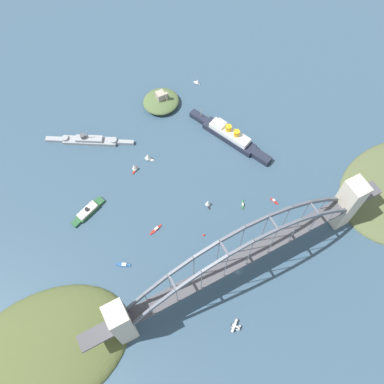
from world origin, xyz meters
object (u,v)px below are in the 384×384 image
(harbor_arch_bridge, at_px, (242,258))
(small_boat_2, at_px, (123,265))
(small_boat_6, at_px, (197,81))
(channel_marker_buoy, at_px, (204,235))
(small_boat_0, at_px, (134,167))
(small_boat_5, at_px, (208,203))
(naval_cruiser, at_px, (89,140))
(harbor_ferry_steamer, at_px, (88,211))
(seaplane_taxiing_near_bridge, at_px, (235,326))
(small_boat_1, at_px, (148,157))
(fort_island_mid_harbor, at_px, (161,101))
(small_boat_4, at_px, (243,205))
(small_boat_7, at_px, (156,229))
(ocean_liner, at_px, (230,135))
(small_boat_3, at_px, (274,201))

(harbor_arch_bridge, xyz_separation_m, small_boat_2, (-80.07, 49.42, -32.24))
(small_boat_6, height_order, channel_marker_buoy, small_boat_6)
(small_boat_0, xyz_separation_m, small_boat_5, (41.58, -64.00, -0.32))
(small_boat_2, bearing_deg, naval_cruiser, 80.68)
(naval_cruiser, height_order, harbor_ferry_steamer, naval_cruiser)
(seaplane_taxiing_near_bridge, distance_m, small_boat_6, 248.52)
(small_boat_0, xyz_separation_m, channel_marker_buoy, (24.45, -87.73, -3.48))
(naval_cruiser, bearing_deg, small_boat_6, 7.22)
(small_boat_1, bearing_deg, fort_island_mid_harbor, 53.02)
(harbor_arch_bridge, bearing_deg, seaplane_taxiing_near_bridge, -124.24)
(small_boat_2, bearing_deg, channel_marker_buoy, -6.72)
(small_boat_0, relative_size, small_boat_4, 1.16)
(fort_island_mid_harbor, relative_size, channel_marker_buoy, 13.27)
(harbor_arch_bridge, xyz_separation_m, harbor_ferry_steamer, (-87.71, 108.05, -30.61))
(harbor_ferry_steamer, bearing_deg, small_boat_4, -25.23)
(harbor_arch_bridge, height_order, naval_cruiser, harbor_arch_bridge)
(harbor_ferry_steamer, relative_size, small_boat_5, 3.78)
(fort_island_mid_harbor, xyz_separation_m, small_boat_7, (-65.36, -121.42, -4.37))
(small_boat_0, distance_m, small_boat_1, 16.47)
(ocean_liner, xyz_separation_m, small_boat_5, (-53.43, -52.45, -1.22))
(small_boat_2, height_order, small_boat_4, small_boat_4)
(small_boat_0, bearing_deg, small_boat_2, -120.48)
(small_boat_5, distance_m, small_boat_6, 142.46)
(naval_cruiser, relative_size, small_boat_4, 8.86)
(harbor_ferry_steamer, bearing_deg, ocean_liner, 3.52)
(small_boat_6, bearing_deg, small_boat_0, -147.29)
(harbor_arch_bridge, relative_size, harbor_ferry_steamer, 7.54)
(small_boat_0, xyz_separation_m, small_boat_1, (15.84, 4.51, -0.01))
(naval_cruiser, bearing_deg, harbor_arch_bridge, -71.65)
(naval_cruiser, height_order, seaplane_taxiing_near_bridge, naval_cruiser)
(channel_marker_buoy, bearing_deg, ocean_liner, 47.19)
(naval_cruiser, relative_size, small_boat_2, 6.60)
(harbor_arch_bridge, distance_m, small_boat_6, 207.76)
(small_boat_1, bearing_deg, small_boat_6, 35.30)
(seaplane_taxiing_near_bridge, xyz_separation_m, small_boat_0, (-8.55, 165.24, 2.30))
(small_boat_6, bearing_deg, small_boat_7, -130.74)
(small_boat_0, bearing_deg, ocean_liner, -6.93)
(harbor_ferry_steamer, xyz_separation_m, small_boat_0, (54.35, 20.73, 2.25))
(small_boat_1, relative_size, channel_marker_buoy, 3.60)
(small_boat_0, distance_m, small_boat_7, 64.38)
(fort_island_mid_harbor, relative_size, small_boat_1, 3.69)
(small_boat_1, xyz_separation_m, small_boat_4, (52.84, -83.20, -3.66))
(small_boat_2, bearing_deg, small_boat_0, 59.52)
(harbor_arch_bridge, xyz_separation_m, small_boat_4, (35.31, 50.08, -32.02))
(naval_cruiser, xyz_separation_m, harbor_ferry_steamer, (-28.71, -69.84, -0.56))
(small_boat_7, bearing_deg, small_boat_5, -0.47)
(naval_cruiser, bearing_deg, small_boat_7, -81.79)
(small_boat_3, xyz_separation_m, small_boat_5, (-53.72, 24.84, 3.54))
(channel_marker_buoy, bearing_deg, small_boat_4, 11.56)
(small_boat_0, bearing_deg, naval_cruiser, 117.56)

